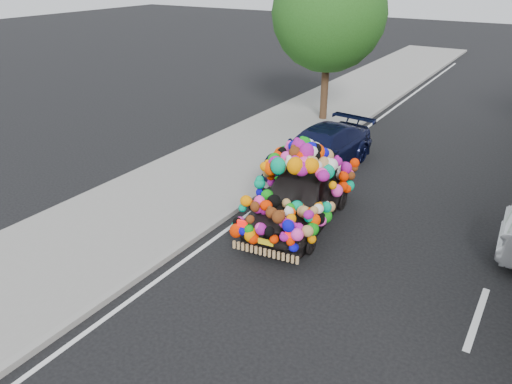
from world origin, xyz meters
TOP-DOWN VIEW (x-y plane):
  - ground at (0.00, 0.00)m, footprint 100.00×100.00m
  - sidewalk at (-4.30, 0.00)m, footprint 4.00×60.00m
  - kerb at (-2.35, 0.00)m, footprint 0.15×60.00m
  - lane_markings at (3.60, 0.00)m, footprint 6.00×50.00m
  - tree_near_sidewalk at (-3.80, 9.50)m, footprint 4.20×4.20m
  - plush_art_car at (-0.74, 1.59)m, footprint 2.41×4.37m
  - navy_sedan at (-1.80, 4.92)m, footprint 2.25×4.45m

SIDE VIEW (x-z plane):
  - ground at x=0.00m, z-range 0.00..0.00m
  - lane_markings at x=3.60m, z-range 0.00..0.01m
  - sidewalk at x=-4.30m, z-range 0.00..0.12m
  - kerb at x=-2.35m, z-range 0.00..0.13m
  - navy_sedan at x=-1.80m, z-range 0.00..1.24m
  - plush_art_car at x=-0.74m, z-range 0.02..2.02m
  - tree_near_sidewalk at x=-3.80m, z-range 0.96..7.09m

